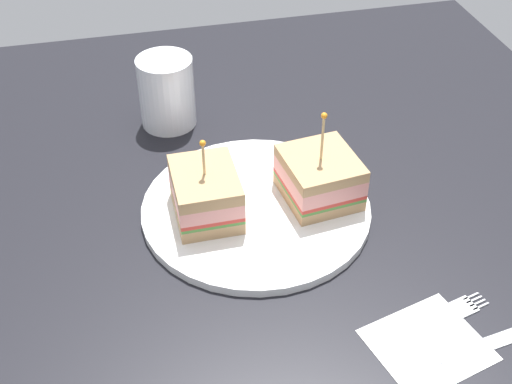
{
  "coord_description": "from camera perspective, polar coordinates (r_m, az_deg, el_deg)",
  "views": [
    {
      "loc": [
        -13.7,
        -57.81,
        51.88
      ],
      "look_at": [
        0.0,
        0.0,
        3.02
      ],
      "focal_mm": 47.32,
      "sensor_mm": 36.0,
      "label": 1
    }
  ],
  "objects": [
    {
      "name": "drink_glass",
      "position": [
        0.92,
        -7.53,
        8.09
      ],
      "size": [
        7.47,
        7.47,
        9.73
      ],
      "color": "beige",
      "rests_on": "ground_plane"
    },
    {
      "name": "sandwich_half_front",
      "position": [
        0.78,
        5.4,
        1.22
      ],
      "size": [
        9.0,
        9.61,
        11.56
      ],
      "color": "tan",
      "rests_on": "plate"
    },
    {
      "name": "ground_plane",
      "position": [
        0.8,
        -0.0,
        -2.24
      ],
      "size": [
        99.51,
        99.51,
        2.0
      ],
      "primitive_type": "cube",
      "color": "black"
    },
    {
      "name": "plate",
      "position": [
        0.79,
        -0.0,
        -1.41
      ],
      "size": [
        26.59,
        26.59,
        1.02
      ],
      "primitive_type": "cylinder",
      "color": "white",
      "rests_on": "ground_plane"
    },
    {
      "name": "sandwich_half_back",
      "position": [
        0.75,
        -4.23,
        -0.31
      ],
      "size": [
        7.14,
        9.15,
        10.11
      ],
      "color": "tan",
      "rests_on": "plate"
    },
    {
      "name": "napkin",
      "position": [
        0.68,
        14.32,
        -12.39
      ],
      "size": [
        12.25,
        11.51,
        0.15
      ],
      "primitive_type": "cube",
      "rotation": [
        0.0,
        0.0,
        6.53
      ],
      "color": "white",
      "rests_on": "ground_plane"
    },
    {
      "name": "knife",
      "position": [
        0.68,
        17.71,
        -12.58
      ],
      "size": [
        12.19,
        2.76,
        0.35
      ],
      "color": "silver",
      "rests_on": "ground_plane"
    },
    {
      "name": "fork",
      "position": [
        0.7,
        15.89,
        -9.88
      ],
      "size": [
        11.99,
        4.06,
        0.35
      ],
      "color": "silver",
      "rests_on": "ground_plane"
    }
  ]
}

